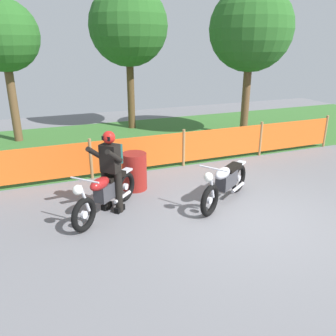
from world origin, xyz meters
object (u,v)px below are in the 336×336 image
at_px(motorcycle_lead, 225,182).
at_px(motorcycle_trailing, 106,193).
at_px(oil_drum, 134,171).
at_px(rider_trailing, 111,167).

relative_size(motorcycle_lead, motorcycle_trailing, 1.12).
relative_size(motorcycle_trailing, oil_drum, 1.83).
distance_m(motorcycle_trailing, oil_drum, 1.39).
height_order(rider_trailing, oil_drum, rider_trailing).
bearing_deg(oil_drum, rider_trailing, -129.50).
distance_m(motorcycle_trailing, rider_trailing, 0.52).
xyz_separation_m(motorcycle_lead, oil_drum, (-1.59, 1.46, -0.04)).
xyz_separation_m(motorcycle_trailing, rider_trailing, (0.16, 0.16, 0.47)).
relative_size(rider_trailing, oil_drum, 1.92).
bearing_deg(oil_drum, motorcycle_trailing, -130.63).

